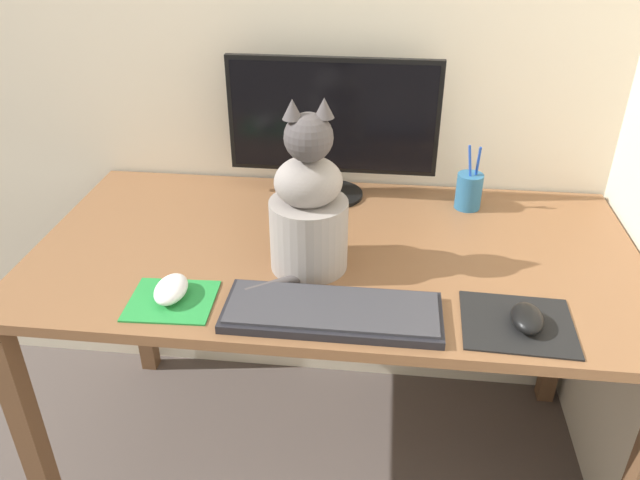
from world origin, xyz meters
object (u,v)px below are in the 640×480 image
(cat, at_px, (308,209))
(computer_mouse_left, at_px, (171,289))
(keyboard, at_px, (332,311))
(monitor, at_px, (333,124))
(computer_mouse_right, at_px, (527,318))
(pen_cup, at_px, (469,191))

(cat, bearing_deg, computer_mouse_left, -163.69)
(computer_mouse_left, relative_size, cat, 0.27)
(keyboard, relative_size, cat, 1.11)
(monitor, relative_size, computer_mouse_left, 5.23)
(computer_mouse_right, xyz_separation_m, pen_cup, (-0.07, 0.51, 0.03))
(monitor, xyz_separation_m, cat, (-0.02, -0.37, -0.06))
(computer_mouse_right, bearing_deg, keyboard, -179.01)
(computer_mouse_right, distance_m, cat, 0.50)
(keyboard, distance_m, computer_mouse_right, 0.38)
(computer_mouse_left, xyz_separation_m, cat, (0.27, 0.16, 0.12))
(pen_cup, bearing_deg, monitor, 175.52)
(computer_mouse_left, bearing_deg, pen_cup, 37.45)
(computer_mouse_right, bearing_deg, pen_cup, 97.60)
(computer_mouse_right, relative_size, cat, 0.24)
(computer_mouse_right, bearing_deg, monitor, 128.69)
(keyboard, height_order, computer_mouse_right, computer_mouse_right)
(monitor, relative_size, pen_cup, 3.10)
(cat, distance_m, pen_cup, 0.52)
(monitor, xyz_separation_m, pen_cup, (0.37, -0.03, -0.16))
(keyboard, xyz_separation_m, computer_mouse_left, (-0.34, 0.02, 0.01))
(keyboard, relative_size, computer_mouse_right, 4.61)
(cat, bearing_deg, monitor, 73.14)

